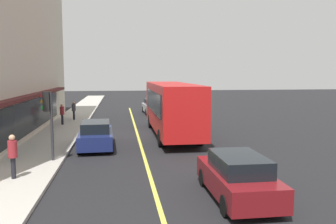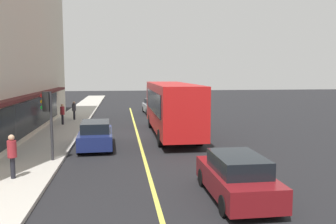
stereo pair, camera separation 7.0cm
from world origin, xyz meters
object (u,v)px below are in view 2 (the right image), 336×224
(car_maroon, at_px, (237,177))
(traffic_light, at_px, (47,109))
(pedestrian_at_corner, at_px, (12,152))
(pedestrian_mid_block, at_px, (62,112))
(pedestrian_by_curb, at_px, (74,109))
(car_navy, at_px, (96,135))
(car_silver, at_px, (153,106))
(bus, at_px, (172,106))

(car_maroon, bearing_deg, traffic_light, 51.74)
(pedestrian_at_corner, bearing_deg, pedestrian_mid_block, 1.59)
(pedestrian_mid_block, relative_size, pedestrian_by_curb, 1.03)
(pedestrian_at_corner, bearing_deg, car_navy, -24.98)
(pedestrian_by_curb, bearing_deg, pedestrian_mid_block, 169.46)
(car_silver, relative_size, pedestrian_at_corner, 2.56)
(traffic_light, relative_size, pedestrian_mid_block, 1.95)
(bus, bearing_deg, car_silver, 0.17)
(car_silver, relative_size, pedestrian_by_curb, 2.77)
(pedestrian_at_corner, distance_m, pedestrian_by_curb, 17.33)
(pedestrian_by_curb, bearing_deg, car_silver, -55.73)
(traffic_light, xyz_separation_m, pedestrian_by_curb, (14.58, 0.68, -1.44))
(traffic_light, height_order, car_navy, traffic_light)
(pedestrian_mid_block, bearing_deg, traffic_light, -174.07)
(bus, xyz_separation_m, car_navy, (-3.41, 4.80, -1.24))
(traffic_light, height_order, car_silver, traffic_light)
(traffic_light, bearing_deg, car_maroon, -128.26)
(bus, relative_size, car_silver, 2.54)
(car_silver, bearing_deg, bus, -179.83)
(car_maroon, distance_m, car_silver, 25.24)
(car_navy, distance_m, pedestrian_mid_block, 9.13)
(traffic_light, distance_m, pedestrian_mid_block, 11.85)
(car_silver, bearing_deg, car_maroon, -178.95)
(car_maroon, distance_m, car_navy, 10.20)
(bus, distance_m, traffic_light, 9.40)
(pedestrian_by_curb, bearing_deg, car_maroon, -158.84)
(traffic_light, relative_size, pedestrian_at_corner, 1.87)
(pedestrian_mid_block, bearing_deg, car_navy, -159.86)
(car_maroon, distance_m, pedestrian_by_curb, 21.68)
(car_navy, bearing_deg, pedestrian_by_curb, 12.83)
(traffic_light, distance_m, pedestrian_at_corner, 3.17)
(car_navy, bearing_deg, car_silver, -16.12)
(traffic_light, distance_m, car_navy, 4.09)
(car_silver, height_order, pedestrian_at_corner, pedestrian_at_corner)
(bus, xyz_separation_m, pedestrian_mid_block, (5.16, 7.94, -0.86))
(pedestrian_mid_block, bearing_deg, pedestrian_by_curb, -10.54)
(car_maroon, height_order, pedestrian_mid_block, pedestrian_mid_block)
(pedestrian_by_curb, bearing_deg, pedestrian_at_corner, 179.56)
(pedestrian_at_corner, bearing_deg, traffic_light, -16.48)
(car_maroon, bearing_deg, pedestrian_mid_block, 25.75)
(car_silver, bearing_deg, pedestrian_mid_block, 134.98)
(bus, bearing_deg, pedestrian_at_corner, 140.94)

